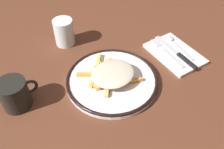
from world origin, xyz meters
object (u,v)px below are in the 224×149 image
Objects in this scene: plate at (112,80)px; water_glass at (64,32)px; knife at (179,55)px; coffee_mug at (15,94)px; fries_heap at (110,74)px; spoon at (175,43)px; fork at (167,52)px; napkin at (175,54)px.

water_glass is at bearing 98.44° from plate.
knife is 0.55m from coffee_mug.
fries_heap is 0.92× the size of knife.
plate is at bearing -14.53° from coffee_mug.
spoon is 0.58m from coffee_mug.
fork is at bearing -159.03° from spoon.
fork is at bearing 155.81° from napkin.
water_glass is (-0.27, 0.26, 0.03)m from fork.
fork is 1.16× the size of spoon.
plate is 2.96× the size of water_glass.
fries_heap reaches higher than fork.
water_glass reaches higher than spoon.
plate is at bearing 174.36° from knife.
fries_heap is 1.27× the size of spoon.
fork is at bearing -43.63° from water_glass.
knife is 1.38× the size of spoon.
napkin is at bearing -1.86° from fries_heap.
water_glass reaches higher than fries_heap.
plate is at bearing 178.48° from napkin.
coffee_mug is at bearing 172.55° from fork.
plate is 0.24m from fork.
spoon is (0.30, 0.03, -0.02)m from fries_heap.
coffee_mug reaches higher than plate.
napkin is at bearing -132.39° from spoon.
fries_heap reaches higher than napkin.
coffee_mug is (-0.57, 0.04, 0.03)m from spoon.
knife is (-0.00, -0.02, 0.01)m from napkin.
water_glass is (-0.30, 0.27, 0.04)m from napkin.
coffee_mug is (-0.52, 0.07, 0.03)m from fork.
water_glass is (-0.33, 0.24, 0.03)m from spoon.
spoon is at bearing -35.67° from water_glass.
knife is 2.13× the size of water_glass.
spoon is at bearing -4.47° from coffee_mug.
water_glass is (-0.30, 0.29, 0.03)m from knife.
plate is 0.26m from napkin.
fork is 0.52m from coffee_mug.
fries_heap is at bearing -179.17° from fork.
napkin is at bearing -42.24° from water_glass.
water_glass is (-0.04, 0.27, 0.04)m from plate.
napkin is 0.55m from coffee_mug.
napkin is 0.41m from water_glass.
fries_heap reaches higher than spoon.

